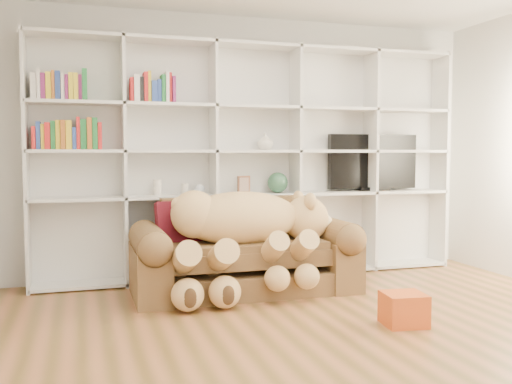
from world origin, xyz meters
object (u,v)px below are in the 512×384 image
object	(u,v)px
teddy_bear	(244,229)
tv	(373,163)
sofa	(244,257)
gift_box	(404,309)

from	to	relation	value
teddy_bear	tv	xyz separation A→B (m)	(1.72, 0.82, 0.56)
sofa	gift_box	distance (m)	1.61
sofa	gift_box	size ratio (longest dim) A/B	6.75
gift_box	teddy_bear	bearing A→B (deg)	127.10
sofa	teddy_bear	world-z (taller)	teddy_bear
gift_box	tv	xyz separation A→B (m)	(0.82, 2.00, 1.05)
teddy_bear	tv	world-z (taller)	tv
gift_box	tv	distance (m)	2.41
tv	teddy_bear	bearing A→B (deg)	-154.58
sofa	teddy_bear	bearing A→B (deg)	-105.03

